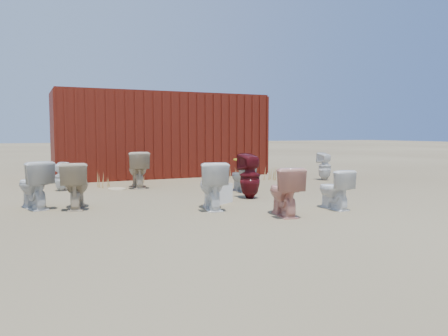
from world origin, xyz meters
name	(u,v)px	position (x,y,z in m)	size (l,w,h in m)	color
ground	(237,199)	(0.00, 0.00, 0.00)	(100.00, 100.00, 0.00)	brown
shipping_container	(160,135)	(0.00, 5.20, 1.20)	(6.00, 2.40, 2.40)	#51150D
toilet_front_a	(34,185)	(-3.58, 0.43, 0.40)	(0.45, 0.79, 0.80)	silver
toilet_front_pink	(284,191)	(-0.10, -1.84, 0.38)	(0.42, 0.74, 0.75)	#DE9380
toilet_front_c	(212,185)	(-0.88, -0.85, 0.40)	(0.44, 0.78, 0.80)	white
toilet_front_maroon	(250,176)	(0.24, -0.07, 0.44)	(0.39, 0.40, 0.87)	#540E13
toilet_front_e	(334,189)	(0.97, -1.69, 0.33)	(0.37, 0.65, 0.67)	white
toilet_back_a	(61,177)	(-2.99, 2.61, 0.31)	(0.28, 0.29, 0.63)	white
toilet_back_beige_left	(76,185)	(-2.94, 0.16, 0.39)	(0.44, 0.77, 0.78)	#C0AD8D
toilet_back_beige_right	(138,170)	(-1.33, 2.49, 0.42)	(0.47, 0.82, 0.84)	#C1AD8D
toilet_back_yellowlid	(242,176)	(0.55, 0.87, 0.34)	(0.38, 0.67, 0.68)	silver
toilet_back_e	(325,166)	(3.60, 1.98, 0.37)	(0.33, 0.34, 0.74)	white
yellow_lid	(242,160)	(0.55, 0.87, 0.69)	(0.34, 0.43, 0.03)	yellow
loose_tank	(220,194)	(-0.52, -0.38, 0.17)	(0.50, 0.20, 0.35)	white
loose_lid_near	(117,189)	(-1.84, 2.35, 0.01)	(0.38, 0.49, 0.02)	beige
loose_lid_far	(65,188)	(-2.90, 2.95, 0.01)	(0.36, 0.47, 0.02)	beige
weed_clump_a	(105,181)	(-2.03, 2.79, 0.16)	(0.36, 0.36, 0.32)	#A27F41
weed_clump_b	(218,179)	(0.58, 2.20, 0.14)	(0.32, 0.32, 0.27)	#A27F41
weed_clump_c	(271,174)	(2.29, 2.57, 0.18)	(0.36, 0.36, 0.35)	#A27F41
weed_clump_d	(138,177)	(-1.09, 3.50, 0.14)	(0.30, 0.30, 0.28)	#A27F41
weed_clump_e	(237,172)	(1.72, 3.50, 0.16)	(0.34, 0.34, 0.32)	#A27F41
weed_clump_f	(343,182)	(3.08, 0.61, 0.11)	(0.28, 0.28, 0.23)	#A27F41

